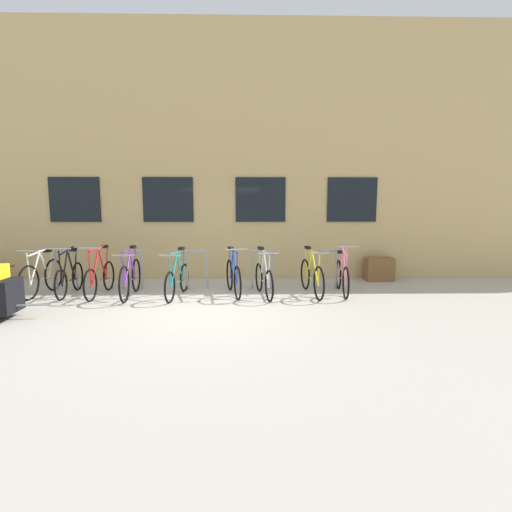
# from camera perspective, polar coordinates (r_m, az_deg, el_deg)

# --- Properties ---
(ground_plane) EXTENTS (42.00, 42.00, 0.00)m
(ground_plane) POSITION_cam_1_polar(r_m,az_deg,el_deg) (6.91, -8.56, -8.43)
(ground_plane) COLOR #B2ADA0
(storefront_building) EXTENTS (28.00, 5.54, 6.59)m
(storefront_building) POSITION_cam_1_polar(r_m,az_deg,el_deg) (12.66, -5.32, 13.77)
(storefront_building) COLOR tan
(storefront_building) RESTS_ON ground
(bike_rack) EXTENTS (6.51, 0.05, 0.91)m
(bike_rack) POSITION_cam_1_polar(r_m,az_deg,el_deg) (8.68, -9.03, -1.59)
(bike_rack) COLOR gray
(bike_rack) RESTS_ON ground
(bicycle_silver) EXTENTS (0.47, 1.62, 1.05)m
(bicycle_silver) POSITION_cam_1_polar(r_m,az_deg,el_deg) (7.99, 1.20, -3.47)
(bicycle_silver) COLOR black
(bicycle_silver) RESTS_ON ground
(bicycle_yellow) EXTENTS (0.44, 1.80, 1.04)m
(bicycle_yellow) POSITION_cam_1_polar(r_m,az_deg,el_deg) (8.23, 8.52, -3.09)
(bicycle_yellow) COLOR black
(bicycle_yellow) RESTS_ON ground
(bicycle_teal) EXTENTS (0.44, 1.69, 1.04)m
(bicycle_teal) POSITION_cam_1_polar(r_m,az_deg,el_deg) (8.09, -11.95, -3.51)
(bicycle_teal) COLOR black
(bicycle_teal) RESTS_ON ground
(bicycle_purple) EXTENTS (0.44, 1.79, 1.08)m
(bicycle_purple) POSITION_cam_1_polar(r_m,az_deg,el_deg) (8.36, -18.69, -3.14)
(bicycle_purple) COLOR black
(bicycle_purple) RESTS_ON ground
(bicycle_black) EXTENTS (0.44, 1.64, 1.08)m
(bicycle_black) POSITION_cam_1_polar(r_m,az_deg,el_deg) (9.05, -26.69, -2.96)
(bicycle_black) COLOR black
(bicycle_black) RESTS_ON ground
(bicycle_blue) EXTENTS (0.51, 1.66, 1.06)m
(bicycle_blue) POSITION_cam_1_polar(r_m,az_deg,el_deg) (8.13, -3.51, -3.14)
(bicycle_blue) COLOR black
(bicycle_blue) RESTS_ON ground
(bicycle_red) EXTENTS (0.44, 1.75, 1.10)m
(bicycle_red) POSITION_cam_1_polar(r_m,az_deg,el_deg) (8.72, -22.81, -3.03)
(bicycle_red) COLOR black
(bicycle_red) RESTS_ON ground
(bicycle_white) EXTENTS (0.44, 1.70, 1.04)m
(bicycle_white) POSITION_cam_1_polar(r_m,az_deg,el_deg) (9.33, -30.02, -2.75)
(bicycle_white) COLOR black
(bicycle_white) RESTS_ON ground
(bicycle_pink) EXTENTS (0.44, 1.70, 1.11)m
(bicycle_pink) POSITION_cam_1_polar(r_m,az_deg,el_deg) (8.43, 13.06, -3.02)
(bicycle_pink) COLOR black
(bicycle_pink) RESTS_ON ground
(backpack) EXTENTS (0.34, 0.29, 0.44)m
(backpack) POSITION_cam_1_polar(r_m,az_deg,el_deg) (9.85, -34.61, -3.62)
(backpack) COLOR black
(backpack) RESTS_ON ground
(planter_box) EXTENTS (0.70, 0.44, 0.60)m
(planter_box) POSITION_cam_1_polar(r_m,az_deg,el_deg) (10.16, 18.35, -1.93)
(planter_box) COLOR brown
(planter_box) RESTS_ON ground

